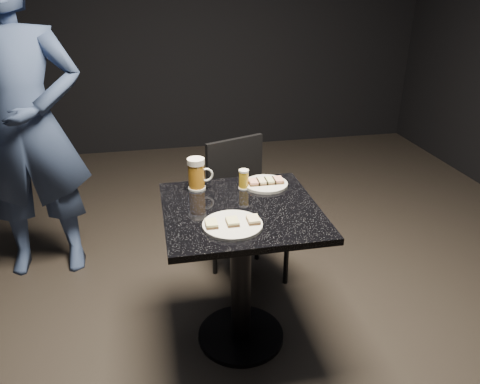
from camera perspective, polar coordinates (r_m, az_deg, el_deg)
name	(u,v)px	position (r m, az deg, el deg)	size (l,w,h in m)	color
floor	(241,336)	(2.54, 0.09, -17.20)	(6.00, 6.00, 0.00)	black
plate_large	(233,225)	(1.96, -0.92, -4.05)	(0.25, 0.25, 0.01)	silver
plate_small	(266,184)	(2.34, 3.15, 0.97)	(0.22, 0.22, 0.01)	silver
patron	(26,127)	(2.95, -24.59, 7.19)	(0.67, 0.44, 1.84)	#202A4E
table	(241,253)	(2.23, 0.10, -7.50)	(0.70, 0.70, 0.75)	black
beer_mug	(197,174)	(2.28, -5.28, 2.22)	(0.12, 0.09, 0.16)	white
beer_tumbler	(244,179)	(2.28, 0.46, 1.56)	(0.05, 0.05, 0.10)	silver
chair	(244,202)	(2.74, 0.55, -1.24)	(0.47, 0.47, 0.85)	black
canapes_on_plate_large	(233,222)	(1.95, -0.92, -3.63)	(0.23, 0.07, 0.02)	#4C3521
canapes_on_plate_small	(266,181)	(2.33, 3.16, 1.33)	(0.17, 0.07, 0.02)	#4C3521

